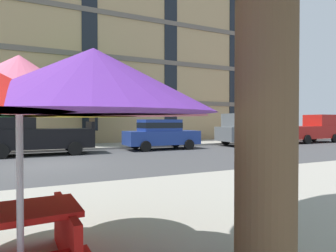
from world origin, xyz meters
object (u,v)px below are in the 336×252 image
(pickup_gray_midblock, at_px, (250,131))
(street_tree_middle, at_px, (91,85))
(pickup_black, at_px, (34,134))
(patio_umbrella, at_px, (19,89))
(sedan_blue, at_px, (161,133))
(pickup_red, at_px, (313,129))

(pickup_gray_midblock, bearing_deg, street_tree_middle, 161.56)
(pickup_black, distance_m, patio_umbrella, 12.74)
(sedan_blue, relative_size, pickup_gray_midblock, 0.86)
(pickup_black, relative_size, sedan_blue, 1.16)
(pickup_gray_midblock, distance_m, street_tree_middle, 11.19)
(pickup_red, height_order, street_tree_middle, street_tree_middle)
(pickup_red, bearing_deg, patio_umbrella, -147.87)
(pickup_black, xyz_separation_m, pickup_gray_midblock, (13.63, 0.00, 0.00))
(street_tree_middle, bearing_deg, pickup_red, -11.59)
(pickup_red, bearing_deg, pickup_gray_midblock, 180.00)
(sedan_blue, distance_m, pickup_gray_midblock, 6.79)
(sedan_blue, relative_size, street_tree_middle, 0.74)
(sedan_blue, bearing_deg, patio_umbrella, -118.97)
(pickup_gray_midblock, xyz_separation_m, patio_umbrella, (-13.82, -12.70, 0.93))
(pickup_gray_midblock, relative_size, patio_umbrella, 1.40)
(pickup_gray_midblock, bearing_deg, pickup_red, 0.00)
(pickup_black, xyz_separation_m, street_tree_middle, (3.41, 3.41, 3.03))
(pickup_red, bearing_deg, sedan_blue, -180.00)
(pickup_black, bearing_deg, street_tree_middle, 44.98)
(pickup_red, bearing_deg, pickup_black, 180.00)
(sedan_blue, relative_size, pickup_red, 0.86)
(pickup_red, height_order, patio_umbrella, patio_umbrella)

